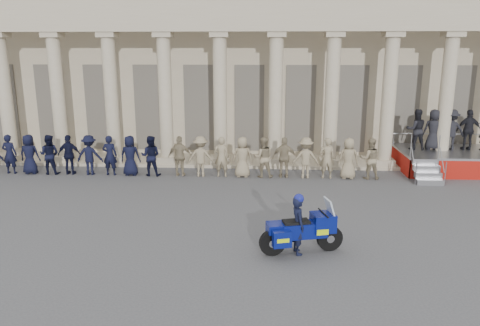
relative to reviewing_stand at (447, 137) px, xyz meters
The scene contains 6 objects.
ground 12.23m from the reviewing_stand, 139.74° to the right, with size 90.00×90.00×0.00m, color #444446.
building 11.92m from the reviewing_stand, 143.29° to the left, with size 40.00×12.50×9.00m.
officer_rank 13.96m from the reviewing_stand, behind, with size 20.73×0.68×1.81m.
reviewing_stand is the anchor object (origin of this frame).
motorcycle 12.08m from the reviewing_stand, 127.47° to the right, with size 2.37×1.22×1.55m.
rider 12.18m from the reviewing_stand, 127.85° to the right, with size 0.53×0.68×1.74m.
Camera 1 is at (0.89, -13.95, 5.61)m, focal length 35.00 mm.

